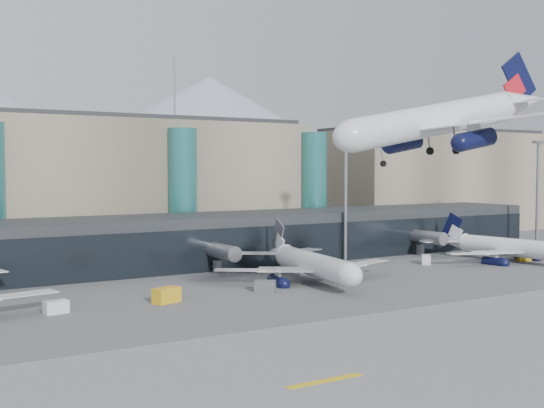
{
  "coord_description": "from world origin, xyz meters",
  "views": [
    {
      "loc": [
        -55.25,
        -64.35,
        19.2
      ],
      "look_at": [
        2.67,
        32.0,
        13.31
      ],
      "focal_mm": 45.0,
      "sensor_mm": 36.0,
      "label": 1
    }
  ],
  "objects_px": {
    "jet_parked_right": "(498,241)",
    "jet_parked_mid": "(305,256)",
    "lightmast_mid": "(346,192)",
    "veh_a": "(56,307)",
    "veh_c": "(265,286)",
    "veh_e": "(524,257)",
    "lightmast_right": "(538,189)",
    "veh_d": "(426,260)",
    "veh_g": "(359,268)",
    "hero_jet": "(453,110)",
    "veh_h": "(166,295)"
  },
  "relations": [
    {
      "from": "jet_parked_right",
      "to": "jet_parked_mid",
      "type": "bearing_deg",
      "value": 81.6
    },
    {
      "from": "lightmast_mid",
      "to": "veh_a",
      "type": "distance_m",
      "value": 68.58
    },
    {
      "from": "veh_c",
      "to": "veh_e",
      "type": "height_order",
      "value": "veh_c"
    },
    {
      "from": "jet_parked_mid",
      "to": "lightmast_right",
      "type": "bearing_deg",
      "value": -75.39
    },
    {
      "from": "veh_d",
      "to": "veh_g",
      "type": "bearing_deg",
      "value": 134.36
    },
    {
      "from": "hero_jet",
      "to": "veh_c",
      "type": "bearing_deg",
      "value": 102.72
    },
    {
      "from": "veh_d",
      "to": "veh_e",
      "type": "height_order",
      "value": "veh_d"
    },
    {
      "from": "veh_d",
      "to": "veh_e",
      "type": "distance_m",
      "value": 21.84
    },
    {
      "from": "lightmast_right",
      "to": "veh_e",
      "type": "height_order",
      "value": "lightmast_right"
    },
    {
      "from": "jet_parked_mid",
      "to": "veh_e",
      "type": "bearing_deg",
      "value": -85.14
    },
    {
      "from": "hero_jet",
      "to": "veh_d",
      "type": "xyz_separation_m",
      "value": [
        37.61,
        43.21,
        -25.05
      ]
    },
    {
      "from": "lightmast_mid",
      "to": "veh_e",
      "type": "bearing_deg",
      "value": -30.59
    },
    {
      "from": "veh_a",
      "to": "lightmast_mid",
      "type": "bearing_deg",
      "value": 9.8
    },
    {
      "from": "lightmast_mid",
      "to": "veh_e",
      "type": "distance_m",
      "value": 39.57
    },
    {
      "from": "lightmast_right",
      "to": "veh_d",
      "type": "relative_size",
      "value": 8.14
    },
    {
      "from": "veh_d",
      "to": "lightmast_mid",
      "type": "bearing_deg",
      "value": 85.98
    },
    {
      "from": "jet_parked_right",
      "to": "veh_e",
      "type": "distance_m",
      "value": 6.2
    },
    {
      "from": "jet_parked_right",
      "to": "veh_a",
      "type": "height_order",
      "value": "jet_parked_right"
    },
    {
      "from": "lightmast_mid",
      "to": "veh_c",
      "type": "xyz_separation_m",
      "value": [
        -32.01,
        -21.71,
        -13.53
      ]
    },
    {
      "from": "veh_e",
      "to": "veh_c",
      "type": "bearing_deg",
      "value": -154.9
    },
    {
      "from": "veh_g",
      "to": "veh_e",
      "type": "bearing_deg",
      "value": 45.09
    },
    {
      "from": "lightmast_mid",
      "to": "lightmast_right",
      "type": "xyz_separation_m",
      "value": [
        50.0,
        -8.0,
        0.0
      ]
    },
    {
      "from": "lightmast_right",
      "to": "jet_parked_mid",
      "type": "relative_size",
      "value": 0.75
    },
    {
      "from": "hero_jet",
      "to": "veh_a",
      "type": "bearing_deg",
      "value": 140.89
    },
    {
      "from": "lightmast_right",
      "to": "veh_d",
      "type": "distance_m",
      "value": 41.2
    },
    {
      "from": "veh_c",
      "to": "veh_h",
      "type": "relative_size",
      "value": 0.82
    },
    {
      "from": "lightmast_mid",
      "to": "veh_d",
      "type": "distance_m",
      "value": 21.25
    },
    {
      "from": "veh_e",
      "to": "lightmast_mid",
      "type": "bearing_deg",
      "value": 171.99
    },
    {
      "from": "veh_d",
      "to": "veh_g",
      "type": "distance_m",
      "value": 17.55
    },
    {
      "from": "hero_jet",
      "to": "jet_parked_mid",
      "type": "distance_m",
      "value": 45.47
    },
    {
      "from": "lightmast_right",
      "to": "lightmast_mid",
      "type": "bearing_deg",
      "value": 170.91
    },
    {
      "from": "veh_c",
      "to": "veh_g",
      "type": "height_order",
      "value": "veh_c"
    },
    {
      "from": "veh_a",
      "to": "veh_d",
      "type": "bearing_deg",
      "value": -1.51
    },
    {
      "from": "lightmast_right",
      "to": "veh_a",
      "type": "bearing_deg",
      "value": -173.41
    },
    {
      "from": "veh_g",
      "to": "jet_parked_mid",
      "type": "bearing_deg",
      "value": -112.84
    },
    {
      "from": "hero_jet",
      "to": "veh_d",
      "type": "height_order",
      "value": "hero_jet"
    },
    {
      "from": "jet_parked_right",
      "to": "veh_c",
      "type": "distance_m",
      "value": 60.22
    },
    {
      "from": "veh_d",
      "to": "lightmast_right",
      "type": "bearing_deg",
      "value": -41.74
    },
    {
      "from": "jet_parked_right",
      "to": "veh_c",
      "type": "height_order",
      "value": "jet_parked_right"
    },
    {
      "from": "hero_jet",
      "to": "jet_parked_right",
      "type": "xyz_separation_m",
      "value": [
        54.15,
        39.43,
        -21.92
      ]
    },
    {
      "from": "jet_parked_mid",
      "to": "veh_e",
      "type": "xyz_separation_m",
      "value": [
        52.41,
        -3.28,
        -3.46
      ]
    },
    {
      "from": "hero_jet",
      "to": "veh_h",
      "type": "distance_m",
      "value": 47.02
    },
    {
      "from": "veh_a",
      "to": "lightmast_right",
      "type": "bearing_deg",
      "value": -1.95
    },
    {
      "from": "jet_parked_mid",
      "to": "veh_c",
      "type": "distance_m",
      "value": 13.49
    },
    {
      "from": "veh_c",
      "to": "veh_h",
      "type": "height_order",
      "value": "veh_h"
    },
    {
      "from": "veh_e",
      "to": "veh_g",
      "type": "bearing_deg",
      "value": -166.97
    },
    {
      "from": "lightmast_right",
      "to": "hero_jet",
      "type": "xyz_separation_m",
      "value": [
        -76.34,
        -47.11,
        11.53
      ]
    },
    {
      "from": "veh_g",
      "to": "jet_parked_right",
      "type": "bearing_deg",
      "value": 49.26
    },
    {
      "from": "lightmast_mid",
      "to": "hero_jet",
      "type": "bearing_deg",
      "value": -115.54
    },
    {
      "from": "lightmast_right",
      "to": "veh_d",
      "type": "xyz_separation_m",
      "value": [
        -38.72,
        -3.9,
        -13.52
      ]
    }
  ]
}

